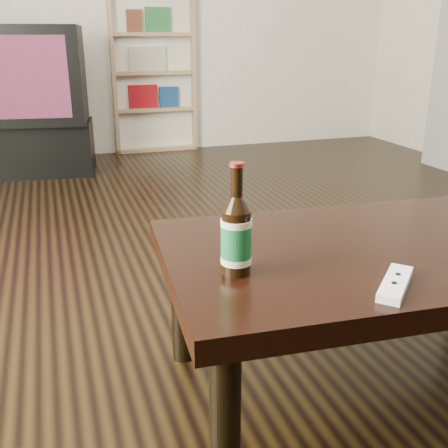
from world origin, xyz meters
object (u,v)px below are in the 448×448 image
object	(u,v)px
coffee_table	(383,264)
remote	(395,284)
tv	(18,75)
beer_bottle	(236,236)
tv_stand	(28,148)
bookshelf	(150,69)

from	to	relation	value
coffee_table	remote	bearing A→B (deg)	-120.13
tv	coffee_table	size ratio (longest dim) A/B	0.78
tv	remote	world-z (taller)	tv
remote	beer_bottle	bearing A→B (deg)	-166.07
coffee_table	beer_bottle	size ratio (longest dim) A/B	4.64
coffee_table	tv	bearing A→B (deg)	108.13
tv_stand	beer_bottle	size ratio (longest dim) A/B	3.56
beer_bottle	tv_stand	bearing A→B (deg)	100.10
bookshelf	remote	world-z (taller)	bookshelf
tv_stand	remote	xyz separation A→B (m)	(0.86, -3.27, 0.27)
coffee_table	beer_bottle	xyz separation A→B (m)	(-0.44, -0.05, 0.15)
tv	bookshelf	world-z (taller)	bookshelf
tv_stand	coffee_table	bearing A→B (deg)	-64.13
bookshelf	tv	bearing A→B (deg)	-148.39
tv	bookshelf	bearing A→B (deg)	39.34
coffee_table	remote	size ratio (longest dim) A/B	7.59
tv	beer_bottle	bearing A→B (deg)	-72.13
bookshelf	beer_bottle	xyz separation A→B (m)	(-0.52, -3.75, -0.17)
tv_stand	coffee_table	xyz separation A→B (m)	(0.99, -3.04, 0.20)
tv_stand	remote	distance (m)	3.40
tv_stand	tv	size ratio (longest dim) A/B	0.98
beer_bottle	remote	bearing A→B (deg)	-31.38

